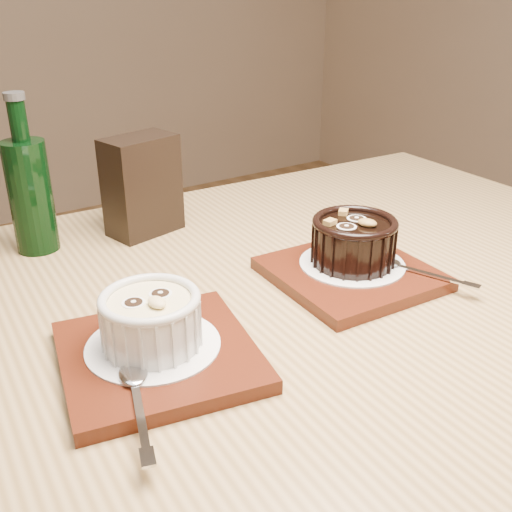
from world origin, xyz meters
The scene contains 11 objects.
table centered at (-0.14, 0.07, 0.66)m, with size 1.24×0.86×0.75m.
tray_left centered at (-0.29, 0.03, 0.76)m, with size 0.18×0.18×0.01m, color #4C1B0C.
doily_left centered at (-0.29, 0.04, 0.77)m, with size 0.13×0.13×0.00m, color white.
ramekin_white centered at (-0.29, 0.04, 0.80)m, with size 0.10×0.10×0.06m.
spoon_left centered at (-0.34, -0.03, 0.77)m, with size 0.03×0.13×0.01m, color silver, non-canonical shape.
tray_right centered at (-0.02, 0.06, 0.76)m, with size 0.18×0.18×0.01m, color #4C1B0C.
doily_right centered at (-0.01, 0.07, 0.77)m, with size 0.13×0.13×0.00m, color white.
ramekin_dark centered at (-0.01, 0.07, 0.80)m, with size 0.10×0.10×0.06m.
spoon_right centered at (0.04, 0.01, 0.77)m, with size 0.03×0.13×0.01m, color silver, non-canonical shape.
condiment_stand centered at (-0.16, 0.34, 0.82)m, with size 0.10×0.06×0.14m, color black.
green_bottle centered at (-0.31, 0.37, 0.83)m, with size 0.06×0.06×0.21m.
Camera 1 is at (-0.48, -0.42, 1.09)m, focal length 42.00 mm.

